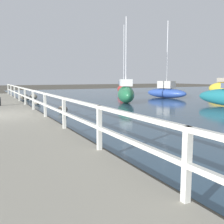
{
  "coord_description": "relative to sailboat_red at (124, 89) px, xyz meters",
  "views": [
    {
      "loc": [
        -0.24,
        -12.92,
        1.92
      ],
      "look_at": [
        4.72,
        -2.92,
        0.46
      ],
      "focal_mm": 42.0,
      "sensor_mm": 36.0,
      "label": 1
    }
  ],
  "objects": [
    {
      "name": "sailboat_green",
      "position": [
        -4.92,
        -9.25,
        0.08
      ],
      "size": [
        2.49,
        3.75,
        6.41
      ],
      "rotation": [
        0.0,
        0.0,
        -0.4
      ],
      "color": "#236B42",
      "rests_on": "water_surface"
    },
    {
      "name": "boulder_far_strip",
      "position": [
        -11.53,
        -2.91,
        -0.42
      ],
      "size": [
        0.7,
        0.63,
        0.52
      ],
      "color": "#666056",
      "rests_on": "ground"
    },
    {
      "name": "boulder_water_edge",
      "position": [
        -11.32,
        -7.69,
        -0.51
      ],
      "size": [
        0.45,
        0.41,
        0.34
      ],
      "color": "gray",
      "rests_on": "ground"
    },
    {
      "name": "sailboat_red",
      "position": [
        0.0,
        0.0,
        0.0
      ],
      "size": [
        2.22,
        3.58,
        7.86
      ],
      "rotation": [
        0.0,
        0.0,
        -0.28
      ],
      "color": "red",
      "rests_on": "water_surface"
    },
    {
      "name": "boulder_near_dock",
      "position": [
        -10.91,
        -12.89,
        -0.48
      ],
      "size": [
        0.54,
        0.49,
        0.41
      ],
      "color": "slate",
      "rests_on": "ground"
    },
    {
      "name": "boulder_mid_strip",
      "position": [
        -10.72,
        -2.79,
        -0.44
      ],
      "size": [
        0.66,
        0.59,
        0.49
      ],
      "color": "gray",
      "rests_on": "ground"
    },
    {
      "name": "sailboat_blue",
      "position": [
        0.99,
        -6.63,
        -0.06
      ],
      "size": [
        2.74,
        4.44,
        7.15
      ],
      "rotation": [
        0.0,
        0.0,
        0.34
      ],
      "color": "#2D4C9E",
      "rests_on": "water_surface"
    },
    {
      "name": "boulder_downstream",
      "position": [
        -11.36,
        -3.25,
        -0.5
      ],
      "size": [
        0.49,
        0.44,
        0.36
      ],
      "color": "slate",
      "rests_on": "ground"
    },
    {
      "name": "railing",
      "position": [
        -12.38,
        -13.85,
        0.27
      ],
      "size": [
        0.1,
        32.5,
        1.06
      ],
      "color": "silver",
      "rests_on": "dock_walkway"
    }
  ]
}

